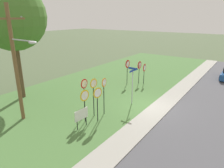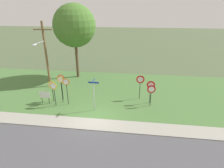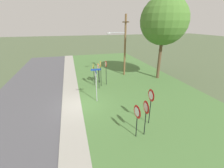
{
  "view_description": "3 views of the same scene",
  "coord_description": "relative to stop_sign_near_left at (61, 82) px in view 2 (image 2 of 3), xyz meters",
  "views": [
    {
      "loc": [
        -13.75,
        -5.99,
        6.75
      ],
      "look_at": [
        -0.31,
        3.36,
        1.33
      ],
      "focal_mm": 32.71,
      "sensor_mm": 36.0,
      "label": 1
    },
    {
      "loc": [
        3.2,
        -13.04,
        8.79
      ],
      "look_at": [
        1.07,
        3.43,
        1.89
      ],
      "focal_mm": 29.43,
      "sensor_mm": 36.0,
      "label": 2
    },
    {
      "loc": [
        11.72,
        -0.5,
        6.51
      ],
      "look_at": [
        0.16,
        2.68,
        1.72
      ],
      "focal_mm": 24.48,
      "sensor_mm": 36.0,
      "label": 3
    }
  ],
  "objects": [
    {
      "name": "ground_plane",
      "position": [
        3.99,
        -3.12,
        -1.98
      ],
      "size": [
        160.0,
        160.0,
        0.0
      ],
      "primitive_type": "plane",
      "color": "#4C5B3D"
    },
    {
      "name": "road_asphalt",
      "position": [
        3.99,
        -7.92,
        -1.98
      ],
      "size": [
        44.0,
        6.4,
        0.01
      ],
      "primitive_type": "cube",
      "color": "#4C4C51",
      "rests_on": "ground_plane"
    },
    {
      "name": "sidewalk_strip",
      "position": [
        3.99,
        -3.92,
        -1.95
      ],
      "size": [
        44.0,
        1.6,
        0.06
      ],
      "primitive_type": "cube",
      "color": "#99968C",
      "rests_on": "ground_plane"
    },
    {
      "name": "grass_median",
      "position": [
        3.99,
        2.88,
        -1.96
      ],
      "size": [
        44.0,
        12.0,
        0.04
      ],
      "primitive_type": "cube",
      "color": "#477038",
      "rests_on": "ground_plane"
    },
    {
      "name": "stop_sign_near_left",
      "position": [
        0.0,
        0.0,
        0.0
      ],
      "size": [
        0.67,
        0.1,
        2.7
      ],
      "rotation": [
        0.0,
        0.0,
        0.04
      ],
      "color": "black",
      "rests_on": "grass_median"
    },
    {
      "name": "stop_sign_near_right",
      "position": [
        -0.72,
        -0.67,
        -0.3
      ],
      "size": [
        0.76,
        0.11,
        2.26
      ],
      "rotation": [
        0.0,
        0.0,
        -0.06
      ],
      "color": "black",
      "rests_on": "grass_median"
    },
    {
      "name": "stop_sign_far_left",
      "position": [
        0.23,
        -0.64,
        0.06
      ],
      "size": [
        0.68,
        0.1,
        2.78
      ],
      "rotation": [
        0.0,
        0.0,
        -0.03
      ],
      "color": "black",
      "rests_on": "grass_median"
    },
    {
      "name": "stop_sign_far_center",
      "position": [
        -0.22,
        -1.34,
        -0.2
      ],
      "size": [
        0.71,
        0.15,
        2.41
      ],
      "rotation": [
        0.0,
        0.0,
        -0.18
      ],
      "color": "black",
      "rests_on": "grass_median"
    },
    {
      "name": "stop_sign_far_right",
      "position": [
        0.92,
        -1.01,
        -0.01
      ],
      "size": [
        0.63,
        0.13,
        2.71
      ],
      "rotation": [
        0.0,
        0.0,
        0.16
      ],
      "color": "black",
      "rests_on": "grass_median"
    },
    {
      "name": "yield_sign_near_left",
      "position": [
        7.82,
        1.17,
        -0.03
      ],
      "size": [
        0.82,
        0.1,
        2.55
      ],
      "rotation": [
        0.0,
        0.0,
        -0.02
      ],
      "color": "black",
      "rests_on": "grass_median"
    },
    {
      "name": "yield_sign_near_right",
      "position": [
        8.84,
        -0.25,
        -0.35
      ],
      "size": [
        0.8,
        0.12,
        2.15
      ],
      "rotation": [
        0.0,
        0.0,
        0.09
      ],
      "color": "black",
      "rests_on": "grass_median"
    },
    {
      "name": "yield_sign_far_left",
      "position": [
        8.81,
        0.32,
        -0.2
      ],
      "size": [
        0.78,
        0.11,
        2.34
      ],
      "rotation": [
        0.0,
        0.0,
        -0.05
      ],
      "color": "black",
      "rests_on": "grass_median"
    },
    {
      "name": "street_name_post",
      "position": [
        3.7,
        -1.72,
        -0.16
      ],
      "size": [
        0.96,
        0.82,
        2.99
      ],
      "rotation": [
        0.0,
        0.0,
        -0.02
      ],
      "color": "#9EA0A8",
      "rests_on": "grass_median"
    },
    {
      "name": "utility_pole",
      "position": [
        -2.85,
        3.0,
        2.15
      ],
      "size": [
        2.1,
        2.5,
        7.5
      ],
      "color": "brown",
      "rests_on": "grass_median"
    },
    {
      "name": "notice_board",
      "position": [
        -1.42,
        -0.98,
        -1.11
      ],
      "size": [
        1.1,
        0.09,
        1.25
      ],
      "rotation": [
        0.0,
        0.0,
        -0.06
      ],
      "color": "black",
      "rests_on": "grass_median"
    },
    {
      "name": "oak_tree_left",
      "position": [
        -0.49,
        6.84,
        4.75
      ],
      "size": [
        5.31,
        5.31,
        9.37
      ],
      "color": "brown",
      "rests_on": "grass_median"
    }
  ]
}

